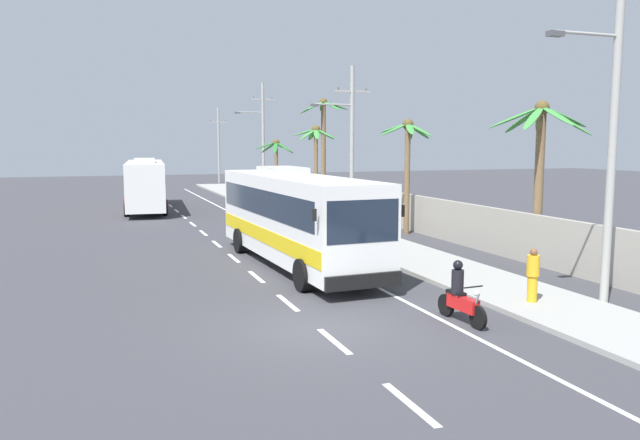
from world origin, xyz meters
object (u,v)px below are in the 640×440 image
at_px(coach_bus_far_lane, 145,183).
at_px(palm_second, 276,155).
at_px(palm_nearest, 541,150).
at_px(coach_bus_foreground, 295,215).
at_px(utility_pole_nearest, 612,117).
at_px(pedestrian_far_walk, 321,207).
at_px(palm_fourth, 316,147).
at_px(pedestrian_near_kerb, 353,211).
at_px(motorcycle_beside_bus, 460,297).
at_px(palm_third, 407,151).
at_px(utility_pole_far, 262,137).
at_px(palm_farthest, 323,135).
at_px(utility_pole_mid, 350,140).
at_px(pedestrian_midwalk, 533,274).
at_px(utility_pole_distant, 219,144).

bearing_deg(coach_bus_far_lane, palm_second, 19.21).
xyz_separation_m(coach_bus_far_lane, palm_nearest, (12.93, -24.89, 2.47)).
distance_m(coach_bus_foreground, utility_pole_nearest, 11.38).
xyz_separation_m(pedestrian_far_walk, palm_fourth, (1.13, 3.98, 3.34)).
distance_m(pedestrian_near_kerb, pedestrian_far_walk, 3.11).
height_order(coach_bus_far_lane, utility_pole_nearest, utility_pole_nearest).
height_order(motorcycle_beside_bus, palm_third, palm_third).
relative_size(pedestrian_far_walk, utility_pole_far, 0.17).
height_order(pedestrian_near_kerb, palm_farthest, palm_farthest).
bearing_deg(palm_nearest, pedestrian_near_kerb, 107.94).
relative_size(coach_bus_foreground, coach_bus_far_lane, 0.97).
bearing_deg(pedestrian_far_walk, coach_bus_foreground, 93.04).
xyz_separation_m(utility_pole_mid, palm_farthest, (1.48, 8.62, 0.41)).
xyz_separation_m(palm_nearest, palm_third, (-1.22, 8.59, -0.13)).
xyz_separation_m(utility_pole_mid, palm_nearest, (2.25, -13.64, -0.44)).
height_order(coach_bus_far_lane, utility_pole_far, utility_pole_far).
bearing_deg(motorcycle_beside_bus, coach_bus_far_lane, 100.25).
bearing_deg(pedestrian_near_kerb, utility_pole_mid, 52.20).
xyz_separation_m(pedestrian_near_kerb, palm_second, (0.91, 18.05, 2.58)).
height_order(palm_third, palm_farthest, palm_farthest).
relative_size(pedestrian_far_walk, utility_pole_mid, 0.19).
relative_size(utility_pole_far, palm_fourth, 1.71).
xyz_separation_m(palm_fourth, palm_farthest, (2.24, 4.78, 0.84)).
xyz_separation_m(utility_pole_far, palm_nearest, (2.38, -33.37, -0.84)).
bearing_deg(palm_fourth, utility_pole_nearest, -89.05).
distance_m(pedestrian_midwalk, utility_pole_nearest, 4.85).
bearing_deg(utility_pole_distant, palm_nearest, -87.28).
distance_m(coach_bus_foreground, utility_pole_far, 31.64).
distance_m(coach_bus_far_lane, motorcycle_beside_bus, 31.54).
height_order(coach_bus_far_lane, palm_second, palm_second).
height_order(motorcycle_beside_bus, utility_pole_distant, utility_pole_distant).
xyz_separation_m(coach_bus_far_lane, palm_farthest, (12.17, -2.63, 3.32)).
xyz_separation_m(motorcycle_beside_bus, palm_nearest, (7.32, 6.12, 3.71)).
height_order(coach_bus_foreground, pedestrian_far_walk, coach_bus_foreground).
relative_size(palm_nearest, palm_farthest, 0.80).
bearing_deg(palm_farthest, pedestrian_midwalk, -97.77).
bearing_deg(motorcycle_beside_bus, palm_fourth, 79.62).
height_order(utility_pole_nearest, palm_farthest, utility_pole_nearest).
bearing_deg(pedestrian_near_kerb, pedestrian_midwalk, -112.08).
bearing_deg(palm_second, pedestrian_midwalk, -93.47).
distance_m(coach_bus_far_lane, utility_pole_distant, 30.19).
relative_size(utility_pole_nearest, utility_pole_mid, 1.11).
distance_m(motorcycle_beside_bus, pedestrian_midwalk, 2.86).
relative_size(utility_pole_mid, palm_farthest, 1.15).
xyz_separation_m(pedestrian_far_walk, utility_pole_nearest, (1.52, -19.59, 4.30)).
bearing_deg(palm_nearest, palm_farthest, 91.96).
distance_m(motorcycle_beside_bus, utility_pole_far, 40.06).
bearing_deg(pedestrian_far_walk, palm_third, 148.19).
height_order(coach_bus_far_lane, pedestrian_midwalk, coach_bus_far_lane).
xyz_separation_m(utility_pole_mid, palm_second, (-0.24, 14.89, -1.14)).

